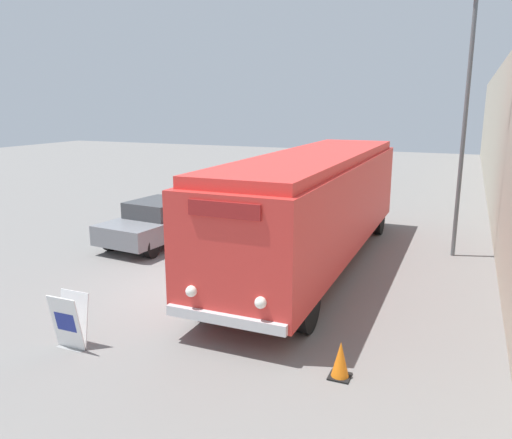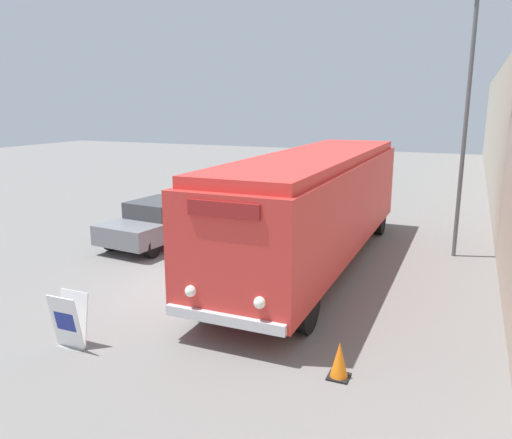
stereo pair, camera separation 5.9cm
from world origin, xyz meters
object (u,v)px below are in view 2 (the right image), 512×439
Objects in this scene: sign_board at (69,322)px; streetlamp at (469,92)px; vintage_bus at (316,202)px; parked_car_mid at (255,188)px; parked_car_far at (293,171)px; parked_car_near at (159,222)px; traffic_cone at (339,360)px; parked_car_distant at (319,161)px.

streetlamp reaches higher than sign_board.
vintage_bus is 2.38× the size of parked_car_mid.
sign_board is 20.51m from parked_car_far.
parked_car_near is 9.49m from traffic_cone.
streetlamp reaches higher than parked_car_far.
sign_board is at bearing -169.15° from traffic_cone.
parked_car_far is 5.77m from parked_car_distant.
vintage_bus is at bearing 67.40° from sign_board.
parked_car_mid reaches higher than traffic_cone.
parked_car_distant is (-0.24, 19.34, 0.02)m from parked_car_near.
streetlamp reaches higher than traffic_cone.
vintage_bus is 1.50× the size of streetlamp.
parked_car_mid is 1.05× the size of parked_car_distant.
parked_car_far is (-9.07, 11.20, -4.04)m from streetlamp.
streetlamp is (3.64, 2.51, 2.98)m from vintage_bus.
traffic_cone is at bearing 10.85° from sign_board.
vintage_bus is at bearing -76.82° from parked_car_distant.
vintage_bus is 2.49× the size of parked_car_distant.
parked_car_far is (-0.10, 13.57, 0.04)m from parked_car_near.
traffic_cone is (-1.49, -8.19, -4.49)m from streetlamp.
sign_board is 0.22× the size of parked_car_mid.
streetlamp is 9.46m from traffic_cone.
parked_car_near is at bearing -94.70° from parked_car_far.
sign_board is 14.52m from parked_car_mid.
streetlamp is 1.65× the size of parked_car_distant.
parked_car_near is 0.91× the size of parked_car_far.
streetlamp is 10.13m from parked_car_near.
parked_car_far reaches higher than traffic_cone.
parked_car_near is 0.88× the size of parked_car_mid.
sign_board is 5.00m from traffic_cone.
streetlamp is at bearing -56.14° from parked_car_far.
sign_board is at bearing -86.63° from parked_car_distant.
traffic_cone is at bearing -75.72° from parked_car_distant.
parked_car_distant is (-0.38, 11.79, 0.02)m from parked_car_mid.
parked_car_distant reaches higher than traffic_cone.
vintage_bus is 2.45× the size of parked_car_far.
streetlamp is at bearing 79.69° from traffic_cone.
parked_car_mid is 6.02m from parked_car_far.
vintage_bus is 7.29m from sign_board.
vintage_bus is 9.34m from parked_car_mid.
parked_car_distant is (-9.21, 16.98, -4.06)m from streetlamp.
parked_car_far is (-0.24, 6.02, 0.04)m from parked_car_mid.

